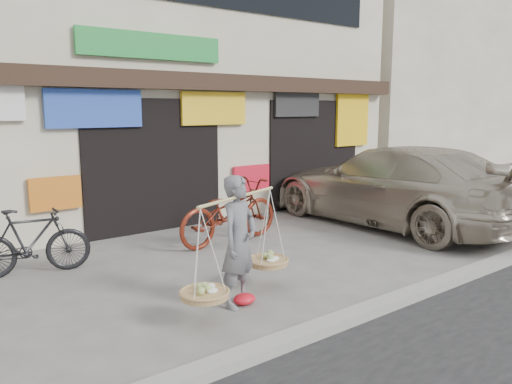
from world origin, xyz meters
TOP-DOWN VIEW (x-y plane):
  - ground at (0.00, 0.00)m, footprint 70.00×70.00m
  - kerb at (0.00, -2.00)m, footprint 70.00×0.25m
  - shophouse_block at (-0.00, 6.42)m, footprint 14.00×6.32m
  - neighbor_east at (13.50, 7.00)m, footprint 12.00×7.00m
  - street_vendor at (-0.96, -0.78)m, footprint 1.92×1.08m
  - bike_1 at (-2.76, 2.11)m, footprint 1.78×0.83m
  - bike_2 at (0.66, 1.80)m, footprint 2.32×1.00m
  - suv at (4.30, 0.90)m, footprint 2.42×5.93m
  - red_bag at (-0.89, -0.80)m, footprint 0.31×0.25m

SIDE VIEW (x-z plane):
  - ground at x=0.00m, z-range 0.00..0.00m
  - kerb at x=0.00m, z-range 0.00..0.12m
  - red_bag at x=-0.89m, z-range 0.00..0.14m
  - bike_1 at x=-2.76m, z-range 0.00..1.03m
  - bike_2 at x=0.66m, z-range 0.00..1.19m
  - street_vendor at x=-0.96m, z-range -0.06..1.63m
  - suv at x=4.30m, z-range 0.00..1.72m
  - neighbor_east at x=13.50m, z-range 0.00..6.40m
  - shophouse_block at x=0.00m, z-range -0.05..6.95m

